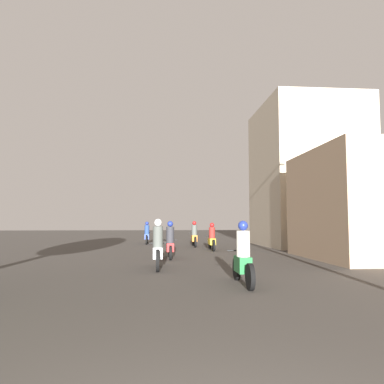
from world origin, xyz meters
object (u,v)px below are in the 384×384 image
at_px(motorcycle_silver, 158,249).
at_px(building_right_near, 372,204).
at_px(motorcycle_yellow, 212,239).
at_px(motorcycle_green, 243,259).
at_px(motorcycle_red, 170,243).
at_px(motorcycle_blue, 147,235).
at_px(building_right_far, 306,175).
at_px(motorcycle_orange, 194,236).

relative_size(motorcycle_silver, building_right_near, 0.35).
bearing_deg(building_right_near, motorcycle_silver, -164.47).
bearing_deg(motorcycle_yellow, building_right_near, -43.93).
xyz_separation_m(motorcycle_green, motorcycle_red, (-1.57, 6.48, -0.00)).
distance_m(motorcycle_silver, motorcycle_blue, 13.14).
height_order(motorcycle_yellow, building_right_near, building_right_near).
height_order(motorcycle_red, building_right_far, building_right_far).
height_order(motorcycle_blue, building_right_near, building_right_near).
distance_m(motorcycle_silver, motorcycle_yellow, 7.82).
height_order(motorcycle_silver, motorcycle_orange, motorcycle_silver).
bearing_deg(motorcycle_red, motorcycle_yellow, 69.15).
xyz_separation_m(motorcycle_silver, motorcycle_blue, (-0.80, 13.12, -0.04)).
bearing_deg(motorcycle_blue, motorcycle_silver, -79.11).
xyz_separation_m(motorcycle_green, building_right_far, (7.05, 13.43, 3.72)).
xyz_separation_m(motorcycle_green, motorcycle_yellow, (0.70, 10.46, -0.05)).
height_order(motorcycle_green, building_right_near, building_right_near).
bearing_deg(motorcycle_yellow, motorcycle_red, -123.82).
height_order(motorcycle_orange, motorcycle_blue, motorcycle_orange).
relative_size(motorcycle_orange, building_right_far, 0.24).
bearing_deg(building_right_far, building_right_near, -93.32).
height_order(motorcycle_green, motorcycle_red, motorcycle_green).
distance_m(motorcycle_silver, motorcycle_red, 3.37).
relative_size(motorcycle_yellow, building_right_far, 0.23).
height_order(motorcycle_silver, motorcycle_red, motorcycle_silver).
distance_m(motorcycle_red, building_right_far, 11.69).
relative_size(motorcycle_orange, building_right_near, 0.36).
xyz_separation_m(building_right_near, building_right_far, (0.46, 7.88, 2.15)).
bearing_deg(motorcycle_red, motorcycle_silver, -89.32).
distance_m(motorcycle_green, motorcycle_blue, 16.51).
xyz_separation_m(motorcycle_green, motorcycle_blue, (-2.86, 16.26, -0.02)).
bearing_deg(motorcycle_green, motorcycle_orange, 92.09).
bearing_deg(motorcycle_red, building_right_far, 47.72).
relative_size(motorcycle_silver, building_right_far, 0.24).
distance_m(motorcycle_red, building_right_near, 8.37).
height_order(motorcycle_red, building_right_near, building_right_near).
height_order(motorcycle_silver, motorcycle_yellow, motorcycle_silver).
relative_size(motorcycle_red, motorcycle_orange, 0.92).
xyz_separation_m(motorcycle_orange, building_right_far, (7.01, 0.06, 3.74)).
distance_m(motorcycle_green, motorcycle_red, 6.67).
xyz_separation_m(motorcycle_red, building_right_far, (8.63, 6.95, 3.72)).
bearing_deg(motorcycle_silver, motorcycle_blue, 84.60).
height_order(motorcycle_green, motorcycle_blue, motorcycle_green).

